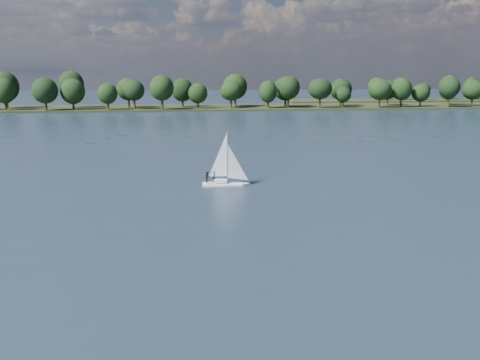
# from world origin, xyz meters

# --- Properties ---
(ground) EXTENTS (700.00, 700.00, 0.00)m
(ground) POSITION_xyz_m (0.00, 100.00, 0.00)
(ground) COLOR #233342
(ground) RESTS_ON ground
(far_shore) EXTENTS (660.00, 40.00, 1.50)m
(far_shore) POSITION_xyz_m (0.00, 212.00, 0.00)
(far_shore) COLOR black
(far_shore) RESTS_ON ground
(far_shore_back) EXTENTS (220.00, 30.00, 1.40)m
(far_shore_back) POSITION_xyz_m (160.00, 260.00, 0.00)
(far_shore_back) COLOR black
(far_shore_back) RESTS_ON ground
(sailboat) EXTENTS (6.23, 1.80, 8.18)m
(sailboat) POSITION_xyz_m (-1.97, 47.03, 2.29)
(sailboat) COLOR white
(sailboat) RESTS_ON ground
(treeline) EXTENTS (563.29, 74.28, 17.87)m
(treeline) POSITION_xyz_m (0.51, 207.84, 8.12)
(treeline) COLOR black
(treeline) RESTS_ON ground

